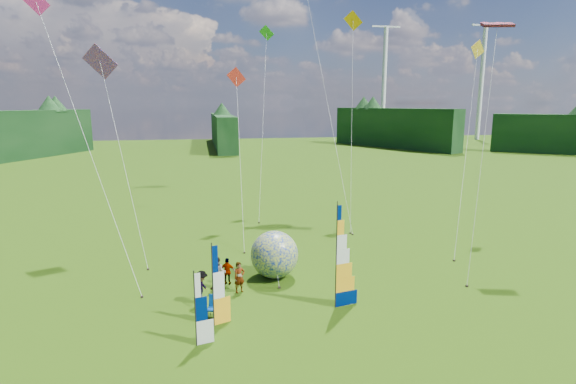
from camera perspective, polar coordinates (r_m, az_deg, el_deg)
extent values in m
plane|color=#335A0D|center=(20.51, 5.12, -17.36)|extent=(220.00, 220.00, 0.00)
sphere|color=#00188D|center=(25.73, -1.74, -7.94)|extent=(3.57, 3.57, 2.71)
imported|color=#66594C|center=(24.09, -6.20, -10.72)|extent=(0.71, 0.60, 1.66)
imported|color=#66594C|center=(24.57, -8.87, -10.18)|extent=(0.91, 0.53, 1.78)
imported|color=#66594C|center=(23.05, -10.90, -11.83)|extent=(0.69, 1.17, 1.71)
imported|color=#66594C|center=(25.17, -7.69, -9.95)|extent=(0.95, 0.61, 1.51)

